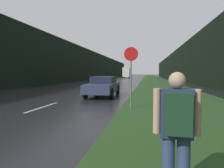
{
  "coord_description": "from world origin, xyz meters",
  "views": [
    {
      "loc": [
        5.0,
        -0.47,
        1.65
      ],
      "look_at": [
        2.43,
        14.11,
        0.85
      ],
      "focal_mm": 32.0,
      "sensor_mm": 36.0,
      "label": 1
    }
  ],
  "objects_px": {
    "stop_sign": "(131,71)",
    "hitchhiker_with_backpack": "(176,129)",
    "car_passing_near": "(103,86)",
    "delivery_truck": "(127,73)"
  },
  "relations": [
    {
      "from": "stop_sign",
      "to": "hitchhiker_with_backpack",
      "type": "bearing_deg",
      "value": -80.67
    },
    {
      "from": "hitchhiker_with_backpack",
      "to": "stop_sign",
      "type": "bearing_deg",
      "value": 103.14
    },
    {
      "from": "stop_sign",
      "to": "hitchhiker_with_backpack",
      "type": "xyz_separation_m",
      "value": [
        1.11,
        -6.75,
        -0.77
      ]
    },
    {
      "from": "car_passing_near",
      "to": "delivery_truck",
      "type": "height_order",
      "value": "delivery_truck"
    },
    {
      "from": "stop_sign",
      "to": "car_passing_near",
      "type": "distance_m",
      "value": 5.31
    },
    {
      "from": "car_passing_near",
      "to": "hitchhiker_with_backpack",
      "type": "bearing_deg",
      "value": 106.94
    },
    {
      "from": "hitchhiker_with_backpack",
      "to": "delivery_truck",
      "type": "distance_m",
      "value": 66.27
    },
    {
      "from": "stop_sign",
      "to": "hitchhiker_with_backpack",
      "type": "height_order",
      "value": "stop_sign"
    },
    {
      "from": "stop_sign",
      "to": "delivery_truck",
      "type": "xyz_separation_m",
      "value": [
        -6.15,
        59.11,
        0.12
      ]
    },
    {
      "from": "car_passing_near",
      "to": "delivery_truck",
      "type": "xyz_separation_m",
      "value": [
        -3.79,
        54.46,
        1.12
      ]
    }
  ]
}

